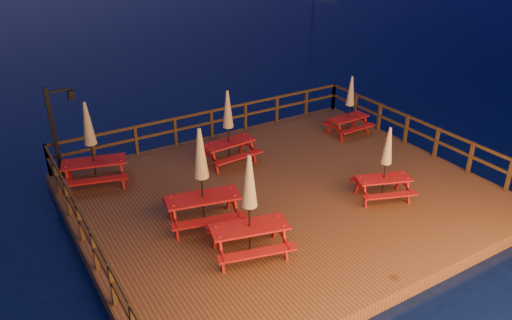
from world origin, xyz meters
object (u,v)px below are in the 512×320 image
at_px(lamp_post, 58,124).
at_px(picnic_table_0, 91,143).
at_px(picnic_table_1, 350,105).
at_px(picnic_table_2, 386,163).

relative_size(lamp_post, picnic_table_0, 1.10).
bearing_deg(picnic_table_0, lamp_post, 136.74).
relative_size(picnic_table_1, picnic_table_2, 1.00).
xyz_separation_m(picnic_table_1, picnic_table_2, (-2.29, -4.22, 0.00)).
relative_size(lamp_post, picnic_table_2, 1.31).
bearing_deg(picnic_table_0, picnic_table_2, -21.30).
distance_m(picnic_table_1, picnic_table_2, 4.80).
relative_size(picnic_table_0, picnic_table_1, 1.20).
distance_m(lamp_post, picnic_table_1, 10.23).
bearing_deg(picnic_table_1, picnic_table_0, 171.51).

